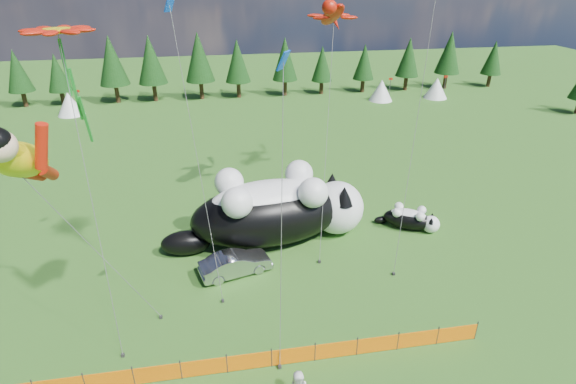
# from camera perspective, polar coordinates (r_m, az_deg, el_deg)

# --- Properties ---
(ground) EXTENTS (160.00, 160.00, 0.00)m
(ground) POSITION_cam_1_polar(r_m,az_deg,el_deg) (23.99, -5.56, -16.24)
(ground) COLOR #123409
(ground) RESTS_ON ground
(safety_fence) EXTENTS (22.06, 0.06, 1.10)m
(safety_fence) POSITION_cam_1_polar(r_m,az_deg,el_deg) (21.51, -4.91, -20.63)
(safety_fence) COLOR #262626
(safety_fence) RESTS_ON ground
(tree_line) EXTENTS (90.00, 4.00, 8.00)m
(tree_line) POSITION_cam_1_polar(r_m,az_deg,el_deg) (63.83, -9.20, 15.15)
(tree_line) COLOR black
(tree_line) RESTS_ON ground
(festival_tents) EXTENTS (50.00, 3.20, 2.80)m
(festival_tents) POSITION_cam_1_polar(r_m,az_deg,el_deg) (60.67, 1.77, 12.36)
(festival_tents) COLOR white
(festival_tents) RESTS_ON ground
(cat_large) EXTENTS (13.48, 5.78, 4.87)m
(cat_large) POSITION_cam_1_polar(r_m,az_deg,el_deg) (29.02, -1.33, -2.16)
(cat_large) COLOR black
(cat_large) RESTS_ON ground
(cat_small) EXTENTS (4.06, 3.03, 1.61)m
(cat_small) POSITION_cam_1_polar(r_m,az_deg,el_deg) (32.16, 15.31, -3.27)
(cat_small) COLOR black
(cat_small) RESTS_ON ground
(car) EXTENTS (4.47, 2.53, 1.39)m
(car) POSITION_cam_1_polar(r_m,az_deg,el_deg) (26.87, -6.68, -9.03)
(car) COLOR #ACADB1
(car) RESTS_ON ground
(superhero_kite) EXTENTS (5.92, 4.60, 12.29)m
(superhero_kite) POSITION_cam_1_polar(r_m,az_deg,el_deg) (19.43, -30.86, 3.53)
(superhero_kite) COLOR #D7C90B
(superhero_kite) RESTS_ON ground
(gecko_kite) EXTENTS (4.06, 11.64, 16.01)m
(gecko_kite) POSITION_cam_1_polar(r_m,az_deg,el_deg) (31.80, 5.63, 21.47)
(gecko_kite) COLOR red
(gecko_kite) RESTS_ON ground
(flower_kite) EXTENTS (3.49, 4.82, 14.33)m
(flower_kite) POSITION_cam_1_polar(r_m,az_deg,el_deg) (20.32, -27.15, 17.30)
(flower_kite) COLOR red
(flower_kite) RESTS_ON ground
(diamond_kite_a) EXTENTS (1.78, 4.22, 15.52)m
(diamond_kite_a) POSITION_cam_1_polar(r_m,az_deg,el_deg) (23.12, -14.36, 19.70)
(diamond_kite_a) COLOR blue
(diamond_kite_a) RESTS_ON ground
(diamond_kite_c) EXTENTS (0.98, 2.64, 13.98)m
(diamond_kite_c) POSITION_cam_1_polar(r_m,az_deg,el_deg) (17.06, -0.61, 14.37)
(diamond_kite_c) COLOR blue
(diamond_kite_c) RESTS_ON ground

